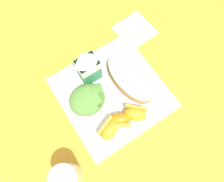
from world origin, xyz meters
TOP-DOWN VIEW (x-y plane):
  - ground at (0.00, 0.00)m, footprint 3.00×3.00m
  - white_plate at (0.00, 0.00)m, footprint 0.28×0.28m
  - cheesy_pizza_bread at (0.06, 0.00)m, footprint 0.09×0.18m
  - green_salad_pile at (-0.07, 0.01)m, footprint 0.11×0.09m
  - milk_carton at (-0.03, 0.08)m, footprint 0.06×0.04m
  - orange_wedge_front at (-0.06, -0.09)m, footprint 0.07×0.06m
  - orange_wedge_middle at (-0.03, -0.08)m, footprint 0.07×0.06m
  - orange_wedge_rear at (0.01, -0.09)m, footprint 0.07×0.07m
  - paper_napkin at (0.18, 0.14)m, footprint 0.12×0.12m
  - drinking_clear_cup at (-0.21, -0.13)m, footprint 0.07×0.07m

SIDE VIEW (x-z plane):
  - ground at x=0.00m, z-range 0.00..0.00m
  - paper_napkin at x=0.18m, z-range 0.00..0.00m
  - white_plate at x=0.00m, z-range 0.00..0.02m
  - cheesy_pizza_bread at x=0.06m, z-range 0.02..0.05m
  - orange_wedge_front at x=-0.06m, z-range 0.02..0.06m
  - orange_wedge_middle at x=-0.03m, z-range 0.02..0.06m
  - orange_wedge_rear at x=0.01m, z-range 0.02..0.06m
  - green_salad_pile at x=-0.07m, z-range 0.01..0.06m
  - drinking_clear_cup at x=-0.21m, z-range 0.00..0.09m
  - milk_carton at x=-0.03m, z-range 0.02..0.13m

